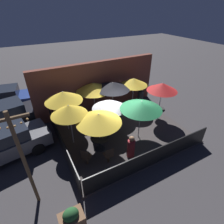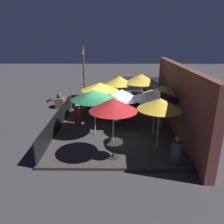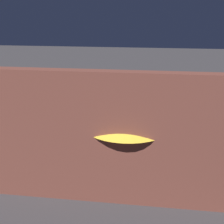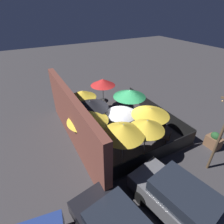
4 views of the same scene
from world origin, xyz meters
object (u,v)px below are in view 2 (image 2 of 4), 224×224
at_px(dining_table_1, 113,145).
at_px(parked_car_0, 127,90).
at_px(patio_umbrella_4, 156,94).
at_px(light_post, 84,73).
at_px(patio_umbrella_1, 113,104).
at_px(patio_umbrella_2, 100,86).
at_px(patron_2, 176,151).
at_px(patio_umbrella_8, 160,104).
at_px(patio_umbrella_6, 119,80).
at_px(patron_0, 78,116).
at_px(parked_car_2, 195,90).
at_px(patio_umbrella_7, 94,95).
at_px(dining_table_0, 121,115).
at_px(patio_umbrella_0, 122,95).
at_px(patio_umbrella_3, 141,79).
at_px(patio_umbrella_5, 163,91).
at_px(patron_1, 114,109).
at_px(parked_car_1, 161,90).
at_px(patio_chair_0, 82,109).
at_px(patio_chair_1, 91,105).
at_px(planter_box, 60,101).
at_px(dining_table_2, 100,108).

height_order(dining_table_1, parked_car_0, parked_car_0).
relative_size(patio_umbrella_4, light_post, 0.55).
xyz_separation_m(patio_umbrella_1, patio_umbrella_4, (-2.28, 1.97, -0.20)).
height_order(patio_umbrella_2, patron_2, patio_umbrella_2).
bearing_deg(light_post, patron_2, 29.26).
relative_size(patio_umbrella_1, patio_umbrella_8, 1.09).
height_order(patio_umbrella_6, patron_0, patio_umbrella_6).
bearing_deg(patio_umbrella_4, parked_car_2, 146.99).
distance_m(patron_2, parked_car_2, 9.90).
bearing_deg(patron_0, patio_umbrella_7, 55.03).
distance_m(patio_umbrella_7, dining_table_1, 2.78).
height_order(dining_table_0, parked_car_2, parked_car_2).
xyz_separation_m(patio_umbrella_8, parked_car_0, (-8.02, -0.87, -1.31)).
bearing_deg(patio_umbrella_0, patio_umbrella_3, 150.29).
height_order(patio_umbrella_5, patio_umbrella_8, patio_umbrella_8).
bearing_deg(parked_car_0, patio_umbrella_1, -16.78).
bearing_deg(parked_car_0, dining_table_1, -16.78).
bearing_deg(dining_table_0, patio_umbrella_2, -133.99).
bearing_deg(patron_1, light_post, -137.84).
bearing_deg(patio_umbrella_0, light_post, -150.12).
xyz_separation_m(dining_table_0, patron_1, (-1.09, -0.38, -0.02)).
relative_size(patio_umbrella_2, parked_car_1, 0.48).
height_order(patio_umbrella_4, patio_umbrella_6, patio_umbrella_6).
relative_size(patio_umbrella_1, dining_table_1, 3.18).
height_order(patio_umbrella_0, patio_chair_0, patio_umbrella_0).
distance_m(patron_0, patron_1, 2.24).
distance_m(patio_umbrella_4, patron_2, 3.06).
bearing_deg(patio_chair_1, patio_umbrella_6, 59.17).
height_order(patio_umbrella_2, patio_umbrella_3, patio_umbrella_3).
relative_size(patio_umbrella_1, parked_car_0, 0.56).
height_order(patio_umbrella_7, planter_box, patio_umbrella_7).
bearing_deg(dining_table_2, patio_umbrella_8, 35.50).
height_order(patio_umbrella_1, parked_car_1, patio_umbrella_1).
relative_size(patio_umbrella_0, dining_table_0, 2.39).
relative_size(patio_umbrella_7, parked_car_2, 0.54).
bearing_deg(patron_0, patio_chair_1, -179.47).
bearing_deg(patio_umbrella_2, patio_chair_1, -146.81).
distance_m(patio_chair_1, parked_car_2, 8.34).
bearing_deg(parked_car_1, dining_table_2, -55.99).
bearing_deg(patio_chair_0, patio_umbrella_8, -43.39).
bearing_deg(patron_2, patio_chair_0, -47.90).
xyz_separation_m(patio_umbrella_0, patron_2, (3.66, 1.99, -1.26)).
bearing_deg(parked_car_1, patio_umbrella_6, -55.80).
xyz_separation_m(patio_umbrella_5, patio_umbrella_8, (2.60, -0.68, 0.07)).
distance_m(patio_umbrella_4, parked_car_0, 6.70).
height_order(patio_umbrella_4, patio_chair_0, patio_umbrella_4).
relative_size(planter_box, light_post, 0.26).
height_order(patio_umbrella_4, patron_2, patio_umbrella_4).
height_order(patio_umbrella_5, patron_2, patio_umbrella_5).
bearing_deg(patron_0, patio_umbrella_6, 147.78).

